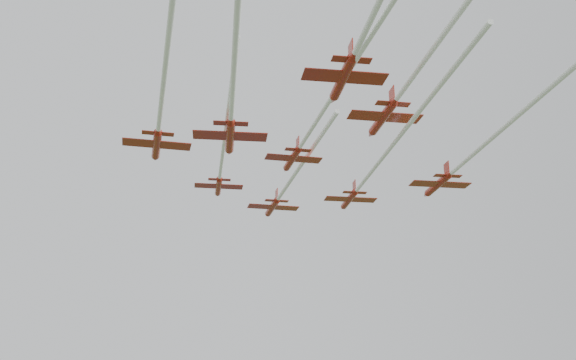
{
  "coord_description": "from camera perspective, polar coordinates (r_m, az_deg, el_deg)",
  "views": [
    {
      "loc": [
        -12.47,
        -91.55,
        23.14
      ],
      "look_at": [
        -0.06,
        3.93,
        56.12
      ],
      "focal_mm": 40.0,
      "sensor_mm": 36.0,
      "label": 1
    }
  ],
  "objects": [
    {
      "name": "jet_row3_mid",
      "position": [
        82.0,
        2.4,
        5.02
      ],
      "size": [
        8.57,
        52.97,
        2.46
      ],
      "rotation": [
        0.0,
        0.0,
        0.09
      ],
      "color": "#A62115"
    },
    {
      "name": "jet_row2_left",
      "position": [
        96.91,
        -5.88,
        1.86
      ],
      "size": [
        8.12,
        53.6,
        2.44
      ],
      "rotation": [
        0.0,
        0.0,
        0.01
      ],
      "color": "#A62115"
    },
    {
      "name": "jet_row2_right",
      "position": [
        97.85,
        7.63,
        1.0
      ],
      "size": [
        8.96,
        62.49,
        2.69
      ],
      "rotation": [
        0.0,
        0.0,
        0.01
      ],
      "color": "#A62115"
    },
    {
      "name": "jet_row3_left",
      "position": [
        82.72,
        -11.26,
        6.14
      ],
      "size": [
        10.05,
        54.29,
        2.88
      ],
      "rotation": [
        0.0,
        0.0,
        0.1
      ],
      "color": "#A62115"
    },
    {
      "name": "jet_row4_left",
      "position": [
        75.93,
        -5.03,
        6.44
      ],
      "size": [
        9.61,
        45.91,
        2.88
      ],
      "rotation": [
        0.0,
        0.0,
        -0.02
      ],
      "color": "#A62115"
    },
    {
      "name": "jet_row3_right",
      "position": [
        87.2,
        16.76,
        2.79
      ],
      "size": [
        9.08,
        61.48,
        2.72
      ],
      "rotation": [
        0.0,
        0.0,
        0.01
      ],
      "color": "#A62115"
    },
    {
      "name": "jet_lead",
      "position": [
        111.54,
        -0.38,
        -0.93
      ],
      "size": [
        9.72,
        50.27,
        2.87
      ],
      "rotation": [
        0.0,
        0.0,
        0.08
      ],
      "color": "#A62115"
    },
    {
      "name": "jet_row4_right",
      "position": [
        70.42,
        12.76,
        11.31
      ],
      "size": [
        9.62,
        68.36,
        2.87
      ],
      "rotation": [
        0.0,
        0.0,
        0.03
      ],
      "color": "#A62115"
    }
  ]
}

